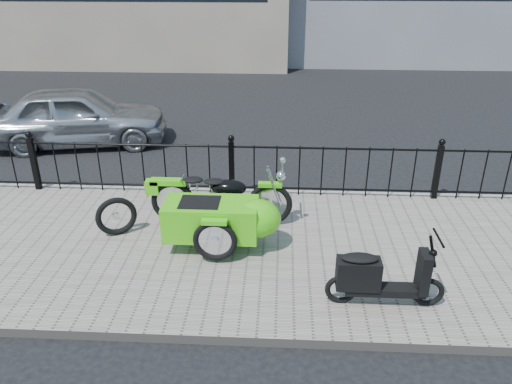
# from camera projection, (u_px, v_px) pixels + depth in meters

# --- Properties ---
(ground) EXTENTS (120.00, 120.00, 0.00)m
(ground) POSITION_uv_depth(u_px,v_px,m) (224.00, 236.00, 7.70)
(ground) COLOR black
(ground) RESTS_ON ground
(sidewalk) EXTENTS (30.00, 3.80, 0.12)m
(sidewalk) POSITION_uv_depth(u_px,v_px,m) (220.00, 250.00, 7.22)
(sidewalk) COLOR slate
(sidewalk) RESTS_ON ground
(curb) EXTENTS (30.00, 0.10, 0.12)m
(curb) POSITION_uv_depth(u_px,v_px,m) (233.00, 193.00, 8.98)
(curb) COLOR gray
(curb) RESTS_ON ground
(iron_fence) EXTENTS (14.11, 0.11, 1.08)m
(iron_fence) POSITION_uv_depth(u_px,v_px,m) (232.00, 169.00, 8.63)
(iron_fence) COLOR black
(iron_fence) RESTS_ON sidewalk
(motorcycle_sidecar) EXTENTS (2.28, 1.48, 0.98)m
(motorcycle_sidecar) POSITION_uv_depth(u_px,v_px,m) (225.00, 214.00, 7.07)
(motorcycle_sidecar) COLOR black
(motorcycle_sidecar) RESTS_ON sidewalk
(scooter) EXTENTS (1.41, 0.41, 0.95)m
(scooter) POSITION_uv_depth(u_px,v_px,m) (378.00, 278.00, 5.84)
(scooter) COLOR black
(scooter) RESTS_ON sidewalk
(spare_tire) EXTENTS (0.58, 0.36, 0.61)m
(spare_tire) POSITION_uv_depth(u_px,v_px,m) (116.00, 216.00, 7.37)
(spare_tire) COLOR black
(spare_tire) RESTS_ON sidewalk
(sedan_car) EXTENTS (4.13, 2.31, 1.33)m
(sedan_car) POSITION_uv_depth(u_px,v_px,m) (78.00, 116.00, 11.23)
(sedan_car) COLOR #AAADB1
(sedan_car) RESTS_ON ground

